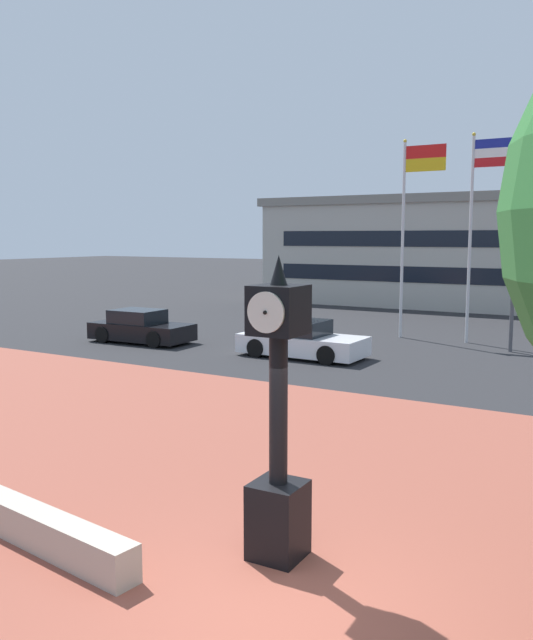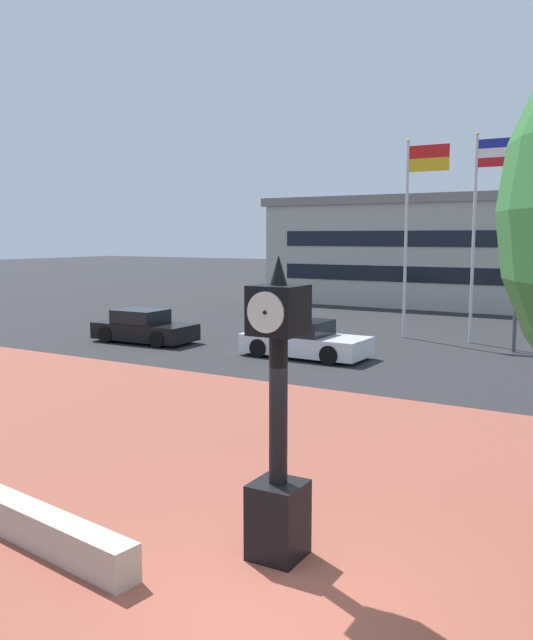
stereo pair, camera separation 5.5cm
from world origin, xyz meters
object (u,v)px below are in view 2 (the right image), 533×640
(car_street_far, at_px, (144,328))
(street_lamp_post, at_px, (519,234))
(flagpole_primary, at_px, (412,219))
(car_street_mid, at_px, (304,340))
(flagpole_secondary, at_px, (481,217))
(street_clock, at_px, (278,435))

(car_street_far, distance_m, street_lamp_post, 14.36)
(flagpole_primary, xyz_separation_m, street_lamp_post, (4.37, -1.32, -0.59))
(car_street_mid, xyz_separation_m, flagpole_primary, (1.63, 6.06, 4.24))
(flagpole_primary, relative_size, street_lamp_post, 1.15)
(car_street_far, distance_m, flagpole_secondary, 13.65)
(car_street_mid, relative_size, street_lamp_post, 0.62)
(street_clock, xyz_separation_m, street_lamp_post, (-0.48, 17.69, 2.60))
(car_street_mid, xyz_separation_m, car_street_far, (-6.90, -0.38, -0.00))
(car_street_far, bearing_deg, flagpole_secondary, 117.67)
(car_street_far, bearing_deg, flagpole_primary, 124.89)
(car_street_mid, distance_m, flagpole_secondary, 8.61)
(street_clock, bearing_deg, car_street_mid, 115.37)
(car_street_mid, relative_size, car_street_far, 1.05)
(car_street_mid, xyz_separation_m, flagpole_secondary, (4.34, 6.06, 4.30))
(car_street_mid, height_order, flagpole_secondary, flagpole_secondary)
(flagpole_primary, distance_m, street_lamp_post, 4.60)
(street_clock, bearing_deg, flagpole_secondary, 95.20)
(flagpole_secondary, bearing_deg, flagpole_primary, -180.00)
(street_clock, relative_size, car_street_mid, 0.90)
(flagpole_secondary, bearing_deg, street_lamp_post, -38.47)
(car_street_mid, height_order, flagpole_primary, flagpole_primary)
(flagpole_primary, bearing_deg, street_lamp_post, -16.83)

